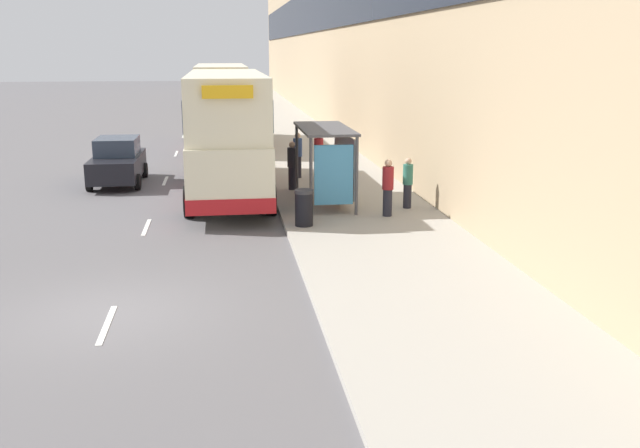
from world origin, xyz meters
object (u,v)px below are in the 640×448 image
Objects in this scene: double_decker_bus_near at (227,131)px; bus_shelter at (331,152)px; pedestrian_3 at (298,155)px; double_decker_bus_ahead at (222,104)px; pedestrian_1 at (292,165)px; litter_bin at (304,208)px; car_1 at (218,91)px; pedestrian_at_shelter at (388,187)px; pedestrian_4 at (408,183)px; car_2 at (226,97)px; pedestrian_2 at (319,155)px; car_0 at (118,161)px; car_3 at (228,88)px.

bus_shelter is at bearing -38.36° from double_decker_bus_near.
double_decker_bus_ahead is at bearing 105.39° from pedestrian_3.
pedestrian_1 is 2.48m from pedestrian_3.
car_1 is at bearing 92.51° from litter_bin.
double_decker_bus_near is 51.22m from car_1.
car_1 is at bearing 93.02° from pedestrian_1.
pedestrian_1 is at bearing 117.97° from pedestrian_at_shelter.
pedestrian_4 is 1.54× the size of litter_bin.
pedestrian_4 is at bearing -64.51° from pedestrian_3.
bus_shelter is at bearing -86.12° from car_2.
car_1 is 2.53× the size of pedestrian_3.
car_1 is (-0.28, 38.22, -1.43)m from double_decker_bus_ahead.
double_decker_bus_ahead is at bearing 108.36° from pedestrian_2.
pedestrian_3 is (2.88, -10.48, -1.23)m from double_decker_bus_ahead.
pedestrian_2 is (3.65, -10.99, -1.20)m from double_decker_bus_ahead.
car_0 is at bearing 145.50° from double_decker_bus_near.
pedestrian_at_shelter is (8.95, -7.44, 0.15)m from car_0.
car_2 reaches higher than litter_bin.
double_decker_bus_near is 57.48m from car_3.
pedestrian_2 is at bearing 57.50° from pedestrian_1.
pedestrian_3 is at bearing 176.70° from car_0.
pedestrian_1 reaches higher than car_3.
pedestrian_3 is (2.45, -39.09, 0.18)m from car_2.
double_decker_bus_near is at bearing 136.15° from pedestrian_at_shelter.
car_0 is at bearing 127.11° from litter_bin.
litter_bin is (2.08, -5.42, -1.62)m from double_decker_bus_near.
pedestrian_1 is 1.08× the size of pedestrian_4.
car_2 is at bearing 94.64° from pedestrian_2.
pedestrian_2 is (3.92, -49.21, 0.23)m from car_1.
double_decker_bus_near reaches higher than pedestrian_2.
pedestrian_at_shelter is 1.66× the size of litter_bin.
car_0 is at bearing -96.66° from car_2.
car_2 is (4.52, 38.69, -0.01)m from car_0.
pedestrian_2 is at bearing 87.29° from bus_shelter.
pedestrian_2 is at bearing 29.44° from double_decker_bus_near.
car_2 is 45.43m from pedestrian_4.
pedestrian_at_shelter is at bearing -84.73° from car_1.
car_1 is (-3.71, 53.80, -1.03)m from bus_shelter.
pedestrian_2 reaches higher than pedestrian_4.
pedestrian_2 is 1.76× the size of litter_bin.
double_decker_bus_ahead is at bearing 96.85° from litter_bin.
double_decker_bus_ahead is 10.94m from pedestrian_3.
double_decker_bus_near is at bearing 145.50° from car_0.
bus_shelter reaches higher than pedestrian_3.
car_1 is at bearing 94.56° from pedestrian_2.
pedestrian_3 is 6.67m from pedestrian_4.
car_0 is 2.69× the size of pedestrian_4.
pedestrian_at_shelter reaches higher than car_0.
car_0 is 7.10m from pedestrian_1.
car_3 is at bearing 94.62° from pedestrian_4.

